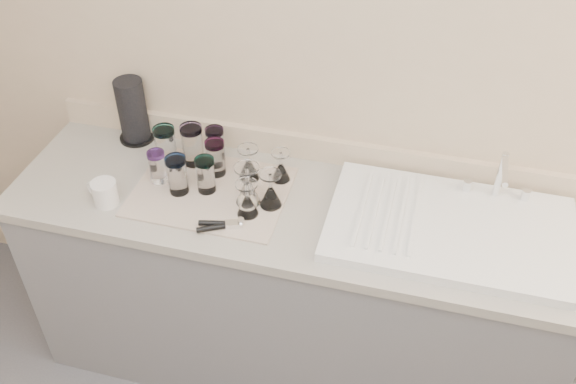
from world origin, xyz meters
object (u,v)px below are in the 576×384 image
(tumbler_lavender, at_px, (206,175))
(goblet_front_right, at_px, (271,194))
(goblet_back_left, at_px, (249,168))
(tumbler_extra, at_px, (215,144))
(tumbler_blue, at_px, (177,175))
(paper_towel_roll, at_px, (133,111))
(tumbler_magenta, at_px, (157,166))
(goblet_extra, at_px, (247,203))
(white_mug, at_px, (104,193))
(goblet_front_left, at_px, (248,190))
(tumbler_cyan, at_px, (192,145))
(sink_unit, at_px, (451,228))
(tumbler_purple, at_px, (216,157))
(can_opener, at_px, (221,225))
(goblet_back_right, at_px, (281,170))
(tumbler_teal, at_px, (166,146))

(tumbler_lavender, xyz_separation_m, goblet_front_right, (0.25, -0.02, -0.02))
(goblet_back_left, bearing_deg, tumbler_extra, 154.36)
(tumbler_blue, xyz_separation_m, paper_towel_roll, (-0.29, 0.27, 0.04))
(tumbler_magenta, relative_size, goblet_extra, 0.95)
(tumbler_extra, distance_m, white_mug, 0.45)
(goblet_front_left, relative_size, white_mug, 1.18)
(goblet_front_right, height_order, paper_towel_roll, paper_towel_roll)
(tumbler_cyan, height_order, tumbler_lavender, tumbler_cyan)
(sink_unit, bearing_deg, goblet_back_left, 172.63)
(goblet_back_left, bearing_deg, tumbler_lavender, -140.01)
(tumbler_purple, xyz_separation_m, goblet_front_left, (0.16, -0.13, -0.02))
(tumbler_lavender, bearing_deg, sink_unit, 0.69)
(tumbler_lavender, bearing_deg, tumbler_magenta, 177.83)
(tumbler_cyan, distance_m, tumbler_lavender, 0.18)
(tumbler_blue, xyz_separation_m, can_opener, (0.21, -0.14, -0.07))
(tumbler_extra, relative_size, goblet_back_right, 1.14)
(goblet_front_right, xyz_separation_m, paper_towel_roll, (-0.63, 0.26, 0.07))
(tumbler_lavender, xyz_separation_m, white_mug, (-0.33, -0.15, -0.03))
(tumbler_teal, xyz_separation_m, goblet_front_left, (0.36, -0.13, -0.03))
(goblet_back_left, distance_m, goblet_extra, 0.20)
(goblet_extra, relative_size, white_mug, 1.02)
(tumbler_extra, xyz_separation_m, can_opener, (0.14, -0.36, -0.06))
(tumbler_extra, xyz_separation_m, goblet_back_right, (0.27, -0.05, -0.03))
(goblet_back_left, xyz_separation_m, white_mug, (-0.45, -0.26, -0.01))
(sink_unit, xyz_separation_m, tumbler_purple, (-0.87, 0.09, 0.06))
(tumbler_blue, bearing_deg, paper_towel_roll, 137.08)
(tumbler_cyan, height_order, white_mug, tumbler_cyan)
(sink_unit, distance_m, tumbler_blue, 0.96)
(goblet_front_left, bearing_deg, can_opener, -108.34)
(goblet_extra, bearing_deg, goblet_back_right, 74.03)
(tumbler_lavender, height_order, goblet_extra, tumbler_lavender)
(goblet_front_right, bearing_deg, tumbler_extra, 143.98)
(tumbler_teal, relative_size, can_opener, 1.03)
(sink_unit, relative_size, white_mug, 6.20)
(tumbler_cyan, distance_m, tumbler_blue, 0.17)
(tumbler_teal, bearing_deg, tumbler_magenta, -84.58)
(tumbler_lavender, distance_m, goblet_front_left, 0.17)
(tumbler_teal, height_order, paper_towel_roll, paper_towel_roll)
(tumbler_magenta, height_order, goblet_front_right, goblet_front_right)
(goblet_back_left, height_order, can_opener, goblet_back_left)
(tumbler_cyan, relative_size, tumbler_purple, 1.15)
(sink_unit, distance_m, can_opener, 0.78)
(tumbler_extra, bearing_deg, paper_towel_roll, 170.37)
(paper_towel_roll, bearing_deg, tumbler_lavender, -31.87)
(goblet_back_right, distance_m, goblet_front_right, 0.15)
(sink_unit, height_order, tumbler_lavender, sink_unit)
(tumbler_extra, bearing_deg, goblet_back_right, -10.84)
(tumbler_blue, distance_m, can_opener, 0.26)
(tumbler_teal, bearing_deg, sink_unit, -5.38)
(goblet_back_left, relative_size, white_mug, 1.02)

